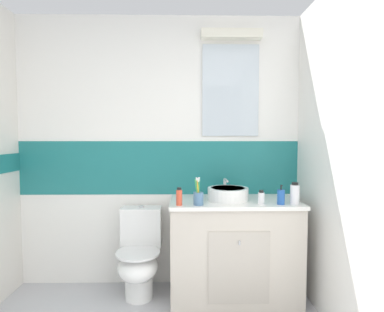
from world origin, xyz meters
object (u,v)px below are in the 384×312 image
at_px(toilet, 139,256).
at_px(lotion_bottle_short, 261,198).
at_px(mouthwash_bottle, 295,194).
at_px(deodorant_spray_can, 179,197).
at_px(sink_basin, 228,193).
at_px(toothbrush_cup, 198,197).
at_px(soap_dispenser, 281,197).

height_order(toilet, lotion_bottle_short, lotion_bottle_short).
xyz_separation_m(toilet, mouthwash_bottle, (1.27, -0.21, 0.58)).
bearing_deg(deodorant_spray_can, toilet, 147.51).
bearing_deg(lotion_bottle_short, sink_basin, 145.63).
bearing_deg(toothbrush_cup, toilet, 156.60).
bearing_deg(toilet, deodorant_spray_can, -32.49).
height_order(toilet, soap_dispenser, soap_dispenser).
relative_size(deodorant_spray_can, mouthwash_bottle, 0.80).
bearing_deg(toothbrush_cup, deodorant_spray_can, -177.52).
xyz_separation_m(sink_basin, toothbrush_cup, (-0.26, -0.19, 0.00)).
bearing_deg(soap_dispenser, deodorant_spray_can, -178.80).
relative_size(toothbrush_cup, lotion_bottle_short, 1.97).
bearing_deg(sink_basin, deodorant_spray_can, -154.64).
relative_size(toilet, soap_dispenser, 4.84).
distance_m(toilet, mouthwash_bottle, 1.41).
bearing_deg(lotion_bottle_short, deodorant_spray_can, -177.62).
height_order(sink_basin, deodorant_spray_can, sink_basin).
bearing_deg(soap_dispenser, toothbrush_cup, -179.09).
height_order(sink_basin, toothbrush_cup, toothbrush_cup).
bearing_deg(deodorant_spray_can, lotion_bottle_short, 2.38).
bearing_deg(toothbrush_cup, mouthwash_bottle, 0.29).
relative_size(soap_dispenser, lotion_bottle_short, 1.41).
bearing_deg(deodorant_spray_can, sink_basin, 25.36).
relative_size(sink_basin, toothbrush_cup, 1.76).
xyz_separation_m(lotion_bottle_short, mouthwash_bottle, (0.26, -0.02, 0.03)).
distance_m(soap_dispenser, deodorant_spray_can, 0.81).
bearing_deg(mouthwash_bottle, deodorant_spray_can, -179.35).
height_order(toothbrush_cup, soap_dispenser, toothbrush_cup).
relative_size(toothbrush_cup, mouthwash_bottle, 1.25).
height_order(lotion_bottle_short, mouthwash_bottle, mouthwash_bottle).
xyz_separation_m(sink_basin, mouthwash_bottle, (0.51, -0.18, 0.03)).
bearing_deg(lotion_bottle_short, mouthwash_bottle, -3.65).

